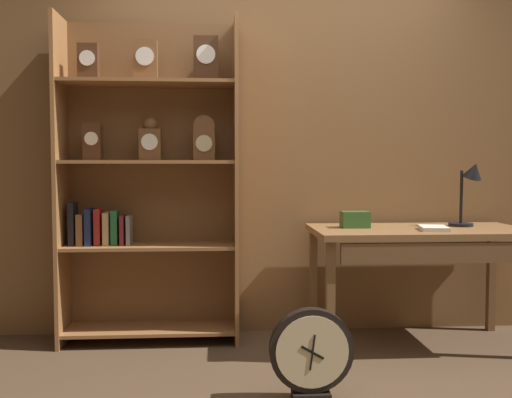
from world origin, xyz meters
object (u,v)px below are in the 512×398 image
workbench (421,242)px  toolbox_small (355,219)px  round_clock_large (312,353)px  bookshelf (149,178)px  open_repair_manual (434,228)px  desk_lamp (470,186)px

workbench → toolbox_small: toolbox_small is taller
toolbox_small → round_clock_large: bearing=-115.8°
workbench → round_clock_large: 1.22m
bookshelf → open_repair_manual: bearing=-11.4°
bookshelf → open_repair_manual: 1.85m
bookshelf → round_clock_large: 1.63m
bookshelf → desk_lamp: bookshelf is taller
desk_lamp → open_repair_manual: size_ratio=1.98×
bookshelf → round_clock_large: size_ratio=4.61×
round_clock_large → toolbox_small: bearing=64.2°
bookshelf → open_repair_manual: size_ratio=9.64×
bookshelf → workbench: size_ratio=1.55×
bookshelf → toolbox_small: size_ratio=11.99×
toolbox_small → desk_lamp: bearing=0.6°
workbench → open_repair_manual: bearing=-65.5°
open_repair_manual → bookshelf: bearing=179.3°
workbench → round_clock_large: bearing=-136.5°
workbench → toolbox_small: size_ratio=7.73×
workbench → desk_lamp: desk_lamp is taller
desk_lamp → toolbox_small: desk_lamp is taller
workbench → desk_lamp: bearing=14.7°
workbench → open_repair_manual: open_repair_manual is taller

